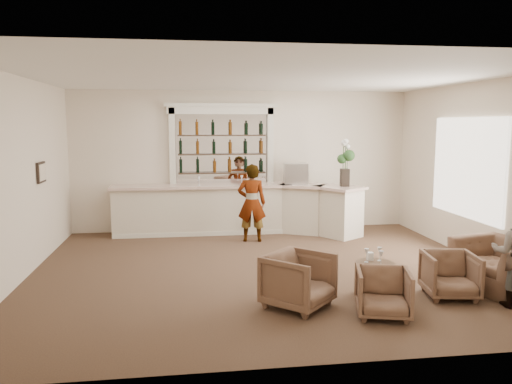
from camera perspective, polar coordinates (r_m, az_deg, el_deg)
ground at (r=8.81m, az=1.10°, el=-8.89°), size 8.00×8.00×0.00m
room_shell at (r=9.16m, az=1.44°, el=6.61°), size 8.04×7.02×3.32m
bar_counter at (r=11.55m, az=-2.04°, el=-1.95°), size 5.72×1.80×1.14m
back_bar_alcove at (r=11.78m, az=-3.92°, el=5.37°), size 2.64×0.25×3.00m
cocktail_table at (r=7.69m, az=13.36°, el=-9.66°), size 0.58×0.58×0.50m
sommelier at (r=10.73m, az=-0.50°, el=-1.26°), size 0.66×0.48×1.68m
armchair_left at (r=7.03m, az=4.89°, el=-10.02°), size 1.17×1.17×0.76m
armchair_center at (r=6.91m, az=14.34°, el=-11.11°), size 0.84×0.86×0.64m
armchair_right at (r=7.93m, az=21.29°, el=-8.83°), size 0.82×0.84×0.67m
armchair_far at (r=8.58m, az=26.08°, el=-7.52°), size 1.31×1.41×0.76m
espresso_machine at (r=11.68m, az=4.56°, el=2.12°), size 0.59×0.51×0.48m
flower_vase at (r=11.29m, az=10.15°, el=3.62°), size 0.28×0.28×1.05m
wine_glass_bar_left at (r=11.50m, az=-1.65°, el=1.39°), size 0.07×0.07×0.21m
wine_glass_bar_right at (r=11.41m, az=-6.53°, el=1.29°), size 0.07×0.07×0.21m
wine_glass_tbl_a at (r=7.58m, az=12.51°, el=-7.10°), size 0.07×0.07×0.21m
wine_glass_tbl_b at (r=7.70m, az=13.93°, el=-6.91°), size 0.07×0.07×0.21m
wine_glass_tbl_c at (r=7.49m, az=14.10°, el=-7.33°), size 0.07×0.07×0.21m
napkin_holder at (r=7.72m, az=12.92°, el=-7.18°), size 0.08×0.08×0.12m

